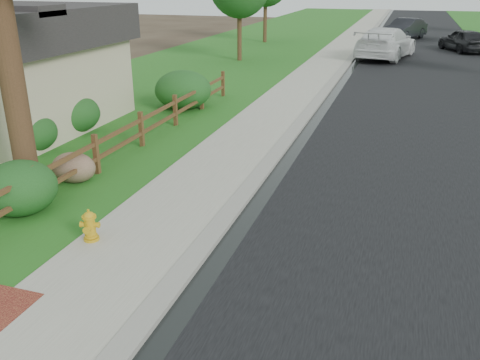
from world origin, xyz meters
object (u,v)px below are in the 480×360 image
(ranch_fence, at_px, (120,139))
(dark_car_mid, at_px, (464,40))
(fire_hydrant, at_px, (90,226))
(white_suv, at_px, (386,43))

(ranch_fence, distance_m, dark_car_mid, 28.78)
(fire_hydrant, relative_size, dark_car_mid, 0.14)
(dark_car_mid, bearing_deg, fire_hydrant, 51.37)
(fire_hydrant, relative_size, white_suv, 0.10)
(white_suv, bearing_deg, ranch_fence, 86.72)
(ranch_fence, height_order, white_suv, white_suv)
(dark_car_mid, bearing_deg, white_suv, 21.85)
(fire_hydrant, distance_m, white_suv, 26.61)
(ranch_fence, height_order, fire_hydrant, ranch_fence)
(ranch_fence, distance_m, white_suv, 22.68)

